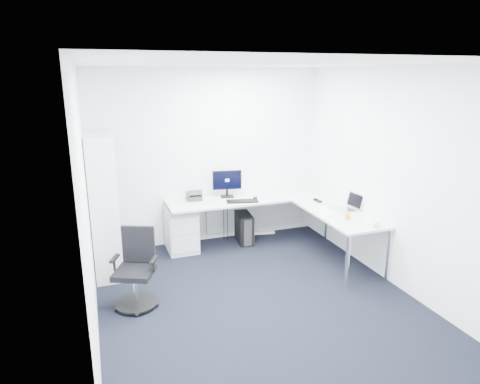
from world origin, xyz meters
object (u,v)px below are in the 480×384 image
object	(u,v)px
l_desk	(257,227)
laptop	(344,202)
monitor	(227,184)
task_chair	(134,270)
bookshelf	(103,204)

from	to	relation	value
l_desk	laptop	size ratio (longest dim) A/B	7.81
laptop	monitor	bearing A→B (deg)	134.61
task_chair	laptop	world-z (taller)	laptop
task_chair	monitor	distance (m)	2.27
bookshelf	laptop	size ratio (longest dim) A/B	5.77
bookshelf	laptop	world-z (taller)	bookshelf
laptop	bookshelf	bearing A→B (deg)	162.75
bookshelf	l_desk	bearing A→B (deg)	-1.32
l_desk	laptop	bearing A→B (deg)	-33.56
l_desk	task_chair	xyz separation A→B (m)	(-1.92, -1.05, 0.08)
laptop	l_desk	bearing A→B (deg)	142.08
l_desk	monitor	world-z (taller)	monitor
task_chair	laptop	distance (m)	3.00
monitor	l_desk	bearing A→B (deg)	-47.68
l_desk	laptop	distance (m)	1.33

